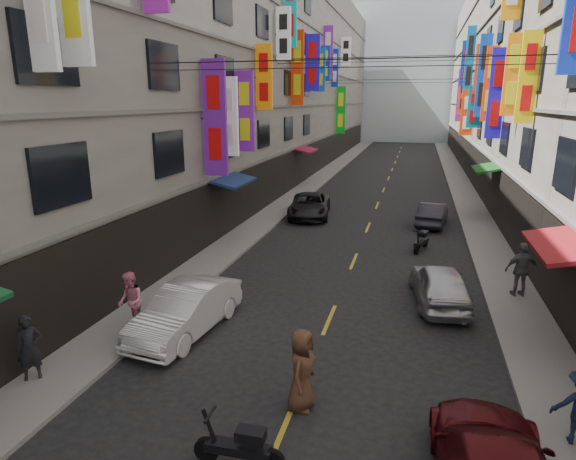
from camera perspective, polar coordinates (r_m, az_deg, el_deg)
The scene contains 19 objects.
sidewalk_left at distance 39.46m, azimuth 2.52°, elevation 5.27°, with size 2.00×90.00×0.12m, color slate.
sidewalk_right at distance 38.73m, azimuth 20.18°, elevation 4.17°, with size 2.00×90.00×0.12m, color slate.
building_row_left at distance 40.69m, azimuth -6.04°, elevation 18.82°, with size 10.14×90.00×19.00m.
building_row_right at distance 39.26m, azimuth 30.60°, elevation 17.05°, with size 10.14×90.00×19.00m.
haze_block at distance 88.10m, azimuth 14.08°, elevation 17.40°, with size 18.00×8.00×22.00m, color #B2BCC6.
shop_signage at distance 31.45m, azimuth 10.98°, elevation 19.13°, with size 14.00×55.00×12.49m.
street_awnings at distance 22.59m, azimuth 5.55°, elevation 5.39°, with size 13.99×35.20×0.41m.
overhead_cables at distance 26.16m, azimuth 10.32°, elevation 19.29°, with size 14.00×38.04×1.24m.
lane_markings at distance 35.70m, azimuth 10.93°, elevation 3.87°, with size 0.12×80.20×0.01m.
scooter_crossing at distance 10.01m, azimuth -5.71°, elevation -24.21°, with size 1.80×0.50×1.14m.
scooter_far_right at distance 23.24m, azimuth 15.55°, elevation -1.30°, with size 0.76×1.75×1.14m.
car_left_mid at distance 14.87m, azimuth -12.00°, elevation -9.27°, with size 1.54×4.41×1.45m, color white.
car_left_far at distance 28.96m, azimuth 2.58°, elevation 2.94°, with size 2.30×4.98×1.39m, color black.
car_right_mid at distance 17.33m, azimuth 17.54°, elevation -6.15°, with size 1.67×4.15×1.41m, color silver.
car_right_far at distance 28.09m, azimuth 16.75°, elevation 1.83°, with size 1.37×3.92×1.29m, color #28272F.
pedestrian_lnear at distance 13.62m, azimuth -28.32°, elevation -12.17°, with size 0.61×0.56×1.67m, color black.
pedestrian_lfar at distance 15.13m, azimuth -18.17°, elevation -8.07°, with size 0.88×0.60×1.80m, color pink.
pedestrian_rfar at distance 18.68m, azimuth 25.95°, elevation -4.22°, with size 1.13×0.64×1.93m, color slate.
pedestrian_crossing at distance 11.18m, azimuth 1.64°, elevation -16.23°, with size 0.94×0.64×1.93m, color #523220.
Camera 1 is at (2.37, 4.03, 6.77)m, focal length 30.00 mm.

